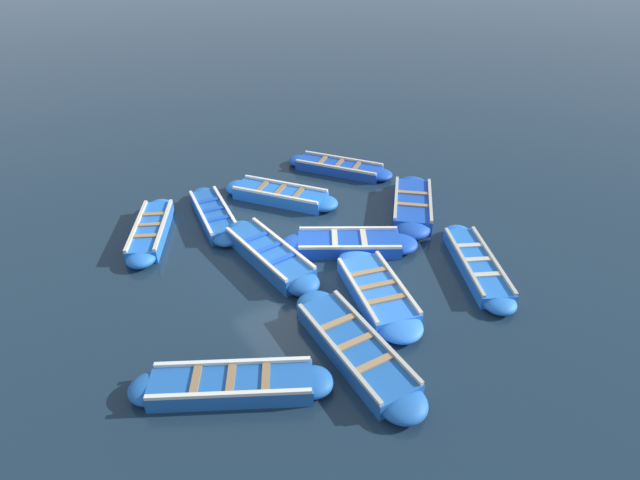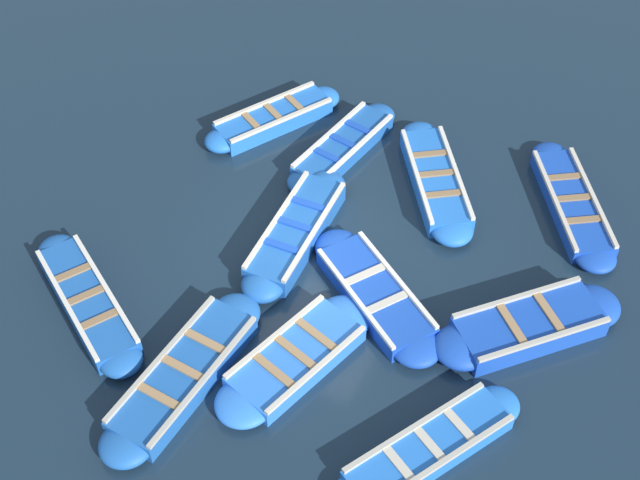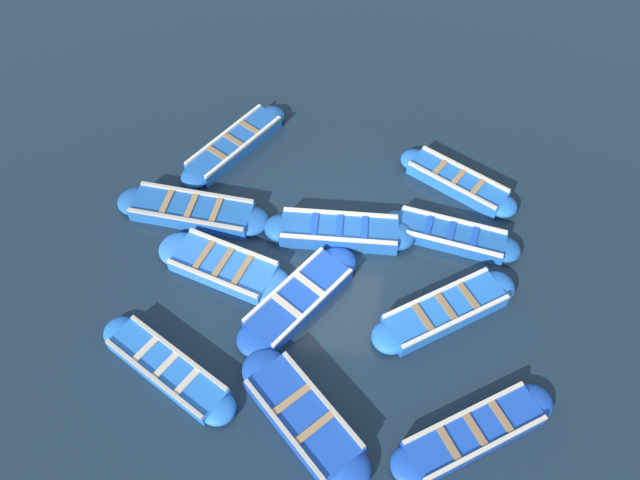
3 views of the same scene
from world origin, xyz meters
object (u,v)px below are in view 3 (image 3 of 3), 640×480
at_px(boat_alongside, 474,433).
at_px(boat_far_corner, 235,145).
at_px(boat_bow_out, 167,368).
at_px(boat_near_quay, 299,299).
at_px(boat_mid_row, 192,211).
at_px(boat_broadside, 445,311).
at_px(boat_end_of_row, 303,417).
at_px(boat_outer_right, 457,182).
at_px(boat_centre, 224,267).
at_px(boat_drifting, 339,232).
at_px(boat_tucked, 450,236).
at_px(buoy_orange_near, 295,239).

distance_m(boat_alongside, boat_far_corner, 9.22).
relative_size(boat_bow_out, boat_near_quay, 1.02).
distance_m(boat_bow_out, boat_far_corner, 6.37).
distance_m(boat_mid_row, boat_broadside, 6.41).
xyz_separation_m(boat_mid_row, boat_end_of_row, (-4.63, -3.52, 0.02)).
relative_size(boat_outer_right, boat_far_corner, 0.92).
xyz_separation_m(boat_bow_out, boat_centre, (2.59, -0.53, 0.01)).
height_order(boat_centre, boat_drifting, boat_drifting).
relative_size(boat_mid_row, boat_bow_out, 1.12).
bearing_deg(boat_end_of_row, boat_tucked, -28.72).
relative_size(boat_bow_out, boat_alongside, 1.02).
xyz_separation_m(boat_mid_row, boat_drifting, (-0.09, -3.60, 0.03)).
bearing_deg(boat_outer_right, boat_far_corner, 86.10).
height_order(boat_alongside, boat_end_of_row, boat_end_of_row).
distance_m(boat_centre, boat_drifting, 2.80).
bearing_deg(boat_centre, boat_drifting, -61.23).
height_order(boat_mid_row, boat_bow_out, boat_mid_row).
xyz_separation_m(boat_outer_right, boat_near_quay, (-3.96, 3.33, -0.01)).
relative_size(boat_centre, boat_near_quay, 1.02).
height_order(boat_broadside, boat_centre, boat_broadside).
bearing_deg(buoy_orange_near, boat_near_quay, -166.56).
height_order(boat_tucked, buoy_orange_near, boat_tucked).
bearing_deg(buoy_orange_near, boat_mid_row, 80.64).
xyz_separation_m(boat_bow_out, boat_end_of_row, (-0.59, -2.91, 0.05)).
height_order(boat_mid_row, boat_centre, boat_mid_row).
distance_m(boat_far_corner, buoy_orange_near, 3.47).
xyz_separation_m(boat_alongside, boat_end_of_row, (-0.23, 3.26, 0.05)).
bearing_deg(boat_far_corner, boat_bow_out, -178.90).
xyz_separation_m(boat_centre, boat_outer_right, (3.38, -5.16, 0.02)).
height_order(boat_alongside, boat_tucked, boat_tucked).
bearing_deg(boat_alongside, buoy_orange_near, 46.54).
relative_size(boat_drifting, buoy_orange_near, 11.94).
bearing_deg(boat_drifting, buoy_orange_near, 108.38).
bearing_deg(boat_alongside, boat_near_quay, 58.04).
bearing_deg(boat_alongside, boat_drifting, 36.51).
bearing_deg(boat_mid_row, boat_broadside, -106.66).
distance_m(boat_broadside, boat_alongside, 2.65).
relative_size(boat_mid_row, boat_alongside, 1.14).
height_order(boat_bow_out, boat_end_of_row, boat_end_of_row).
height_order(boat_drifting, boat_tucked, boat_drifting).
bearing_deg(boat_mid_row, boat_near_quay, -124.24).
distance_m(boat_bow_out, boat_near_quay, 3.10).
bearing_deg(boat_mid_row, boat_centre, -141.70).
relative_size(boat_broadside, buoy_orange_near, 11.04).
distance_m(boat_alongside, boat_end_of_row, 3.27).
bearing_deg(boat_near_quay, boat_tucked, -54.94).
height_order(boat_alongside, boat_outer_right, boat_outer_right).
relative_size(boat_tucked, boat_near_quay, 1.00).
bearing_deg(boat_alongside, boat_mid_row, 57.03).
distance_m(boat_drifting, buoy_orange_near, 1.06).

